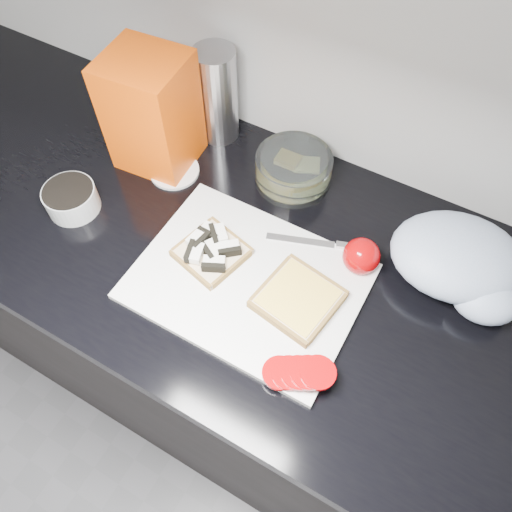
{
  "coord_description": "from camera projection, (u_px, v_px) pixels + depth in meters",
  "views": [
    {
      "loc": [
        0.3,
        0.75,
        1.69
      ],
      "look_at": [
        0.06,
        1.16,
        0.95
      ],
      "focal_mm": 35.0,
      "sensor_mm": 36.0,
      "label": 1
    }
  ],
  "objects": [
    {
      "name": "base_cabinet",
      "position": [
        242.0,
        340.0,
        1.35
      ],
      "size": [
        3.5,
        0.6,
        0.86
      ],
      "primitive_type": "cube",
      "color": "black",
      "rests_on": "ground"
    },
    {
      "name": "countertop",
      "position": [
        237.0,
        248.0,
        0.97
      ],
      "size": [
        3.5,
        0.64,
        0.04
      ],
      "primitive_type": "cube",
      "color": "black",
      "rests_on": "base_cabinet"
    },
    {
      "name": "cutting_board",
      "position": [
        248.0,
        281.0,
        0.9
      ],
      "size": [
        0.4,
        0.3,
        0.01
      ],
      "primitive_type": "cube",
      "color": "white",
      "rests_on": "countertop"
    },
    {
      "name": "bread_left",
      "position": [
        212.0,
        250.0,
        0.92
      ],
      "size": [
        0.14,
        0.14,
        0.04
      ],
      "rotation": [
        0.0,
        0.0,
        -0.25
      ],
      "color": "beige",
      "rests_on": "cutting_board"
    },
    {
      "name": "bread_right",
      "position": [
        298.0,
        299.0,
        0.87
      ],
      "size": [
        0.15,
        0.15,
        0.02
      ],
      "rotation": [
        0.0,
        0.0,
        -0.16
      ],
      "color": "beige",
      "rests_on": "cutting_board"
    },
    {
      "name": "tomato_slices",
      "position": [
        299.0,
        373.0,
        0.79
      ],
      "size": [
        0.13,
        0.1,
        0.02
      ],
      "rotation": [
        0.0,
        0.0,
        -0.05
      ],
      "color": "#A40306",
      "rests_on": "cutting_board"
    },
    {
      "name": "knife",
      "position": [
        330.0,
        244.0,
        0.94
      ],
      "size": [
        0.19,
        0.08,
        0.01
      ],
      "rotation": [
        0.0,
        0.0,
        0.34
      ],
      "color": "silver",
      "rests_on": "cutting_board"
    },
    {
      "name": "seed_tub",
      "position": [
        71.0,
        198.0,
        0.98
      ],
      "size": [
        0.1,
        0.1,
        0.05
      ],
      "color": "#B0B5B6",
      "rests_on": "countertop"
    },
    {
      "name": "tub_lid",
      "position": [
        174.0,
        171.0,
        1.05
      ],
      "size": [
        0.14,
        0.14,
        0.01
      ],
      "primitive_type": "cylinder",
      "rotation": [
        0.0,
        0.0,
        0.43
      ],
      "color": "silver",
      "rests_on": "countertop"
    },
    {
      "name": "glass_bowl",
      "position": [
        293.0,
        169.0,
        1.02
      ],
      "size": [
        0.16,
        0.16,
        0.07
      ],
      "rotation": [
        0.0,
        0.0,
        0.03
      ],
      "color": "silver",
      "rests_on": "countertop"
    },
    {
      "name": "bread_bag",
      "position": [
        152.0,
        113.0,
        0.98
      ],
      "size": [
        0.16,
        0.15,
        0.24
      ],
      "primitive_type": "cube",
      "rotation": [
        0.0,
        0.0,
        0.09
      ],
      "color": "#FA5804",
      "rests_on": "countertop"
    },
    {
      "name": "steel_canister",
      "position": [
        217.0,
        95.0,
        1.03
      ],
      "size": [
        0.09,
        0.09,
        0.21
      ],
      "primitive_type": "cylinder",
      "color": "#A1A2A6",
      "rests_on": "countertop"
    },
    {
      "name": "grocery_bag",
      "position": [
        461.0,
        262.0,
        0.88
      ],
      "size": [
        0.27,
        0.24,
        0.1
      ],
      "rotation": [
        0.0,
        0.0,
        0.25
      ],
      "color": "silver",
      "rests_on": "countertop"
    },
    {
      "name": "whole_tomatoes",
      "position": [
        361.0,
        256.0,
        0.9
      ],
      "size": [
        0.07,
        0.07,
        0.07
      ],
      "rotation": [
        0.0,
        0.0,
        0.14
      ],
      "color": "#A40306",
      "rests_on": "countertop"
    }
  ]
}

